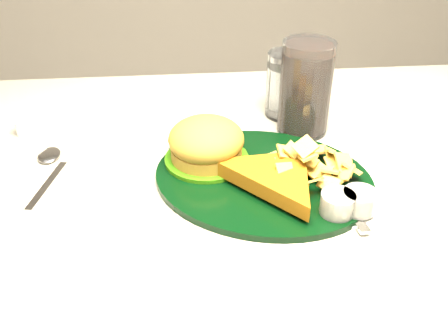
# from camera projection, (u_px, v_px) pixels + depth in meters

# --- Properties ---
(dinner_plate) EXTENTS (0.39, 0.36, 0.07)m
(dinner_plate) POSITION_uv_depth(u_px,v_px,m) (264.00, 161.00, 0.70)
(dinner_plate) COLOR black
(dinner_plate) RESTS_ON table
(water_glass) EXTENTS (0.09, 0.09, 0.11)m
(water_glass) POSITION_uv_depth(u_px,v_px,m) (287.00, 85.00, 0.86)
(water_glass) COLOR white
(water_glass) RESTS_ON table
(cola_glass) EXTENTS (0.10, 0.10, 0.15)m
(cola_glass) POSITION_uv_depth(u_px,v_px,m) (305.00, 88.00, 0.80)
(cola_glass) COLOR black
(cola_glass) RESTS_ON table
(fork_napkin) EXTENTS (0.17, 0.21, 0.01)m
(fork_napkin) POSITION_uv_depth(u_px,v_px,m) (339.00, 193.00, 0.68)
(fork_napkin) COLOR white
(fork_napkin) RESTS_ON table
(spoon) EXTENTS (0.08, 0.17, 0.01)m
(spoon) POSITION_uv_depth(u_px,v_px,m) (47.00, 184.00, 0.70)
(spoon) COLOR silver
(spoon) RESTS_ON table
(ramekin) EXTENTS (0.05, 0.05, 0.02)m
(ramekin) POSITION_uv_depth(u_px,v_px,m) (27.00, 127.00, 0.83)
(ramekin) COLOR white
(ramekin) RESTS_ON table
(wrapped_straw) EXTENTS (0.20, 0.07, 0.01)m
(wrapped_straw) POSITION_uv_depth(u_px,v_px,m) (229.00, 142.00, 0.80)
(wrapped_straw) COLOR silver
(wrapped_straw) RESTS_ON table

